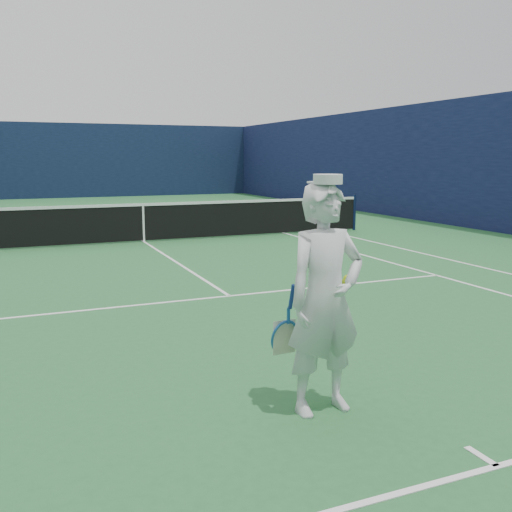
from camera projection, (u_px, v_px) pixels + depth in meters
The scene contains 5 objects.
ground at pixel (144, 242), 14.83m from camera, with size 80.00×80.00×0.00m, color #256331.
court_markings at pixel (144, 242), 14.83m from camera, with size 11.03×23.83×0.01m.
windscreen_fence at pixel (141, 164), 14.49m from camera, with size 20.12×36.12×4.00m.
tennis_net at pixel (143, 221), 14.74m from camera, with size 12.88×0.09×1.07m.
tennis_player at pixel (325, 299), 4.80m from camera, with size 0.82×0.52×2.04m.
Camera 1 is at (-3.04, -14.65, 2.17)m, focal length 40.00 mm.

